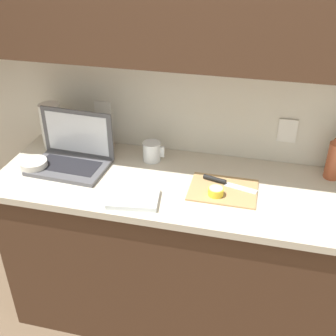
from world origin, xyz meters
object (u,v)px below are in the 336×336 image
(bottle_oil_tall, at_px, (336,156))
(knife, at_px, (221,181))
(bowl_white, at_px, (34,165))
(paper_towel_roll, at_px, (52,126))
(cutting_board, at_px, (223,190))
(measuring_cup, at_px, (152,151))
(lemon_half_cut, at_px, (216,191))
(laptop, at_px, (73,153))

(bottle_oil_tall, bearing_deg, knife, -159.63)
(knife, xyz_separation_m, bowl_white, (-0.91, -0.09, 0.01))
(bowl_white, bearing_deg, paper_towel_roll, 93.45)
(cutting_board, height_order, knife, knife)
(measuring_cup, xyz_separation_m, bowl_white, (-0.54, -0.23, -0.03))
(lemon_half_cut, height_order, paper_towel_roll, paper_towel_roll)
(bottle_oil_tall, distance_m, paper_towel_roll, 1.44)
(lemon_half_cut, bearing_deg, bottle_oil_tall, 29.46)
(laptop, bearing_deg, cutting_board, -1.62)
(knife, xyz_separation_m, paper_towel_roll, (-0.93, 0.16, 0.11))
(knife, distance_m, bowl_white, 0.92)
(cutting_board, height_order, measuring_cup, measuring_cup)
(knife, height_order, bottle_oil_tall, bottle_oil_tall)
(cutting_board, bearing_deg, knife, 110.29)
(laptop, bearing_deg, knife, 2.14)
(paper_towel_roll, bearing_deg, measuring_cup, -2.05)
(cutting_board, bearing_deg, bottle_oil_tall, 26.06)
(bottle_oil_tall, bearing_deg, paper_towel_roll, -178.95)
(lemon_half_cut, distance_m, bowl_white, 0.90)
(measuring_cup, relative_size, bowl_white, 0.84)
(measuring_cup, xyz_separation_m, paper_towel_roll, (-0.56, 0.02, 0.07))
(cutting_board, height_order, bowl_white, bowl_white)
(bowl_white, distance_m, paper_towel_roll, 0.27)
(knife, relative_size, lemon_half_cut, 3.73)
(cutting_board, relative_size, lemon_half_cut, 4.42)
(laptop, xyz_separation_m, lemon_half_cut, (0.74, -0.11, -0.04))
(bottle_oil_tall, distance_m, measuring_cup, 0.88)
(lemon_half_cut, relative_size, bottle_oil_tall, 0.28)
(laptop, bearing_deg, lemon_half_cut, -5.82)
(cutting_board, bearing_deg, measuring_cup, 153.66)
(cutting_board, relative_size, knife, 1.19)
(lemon_half_cut, distance_m, paper_towel_roll, 0.96)
(measuring_cup, distance_m, bowl_white, 0.59)
(bottle_oil_tall, distance_m, bowl_white, 1.45)
(bottle_oil_tall, xyz_separation_m, paper_towel_roll, (-1.43, -0.03, 0.01))
(paper_towel_roll, bearing_deg, lemon_half_cut, -16.14)
(cutting_board, bearing_deg, bowl_white, -177.82)
(lemon_half_cut, height_order, bottle_oil_tall, bottle_oil_tall)
(bowl_white, bearing_deg, cutting_board, 2.18)
(cutting_board, relative_size, paper_towel_roll, 1.26)
(bottle_oil_tall, relative_size, bowl_white, 1.90)
(cutting_board, xyz_separation_m, knife, (-0.02, 0.05, 0.01))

